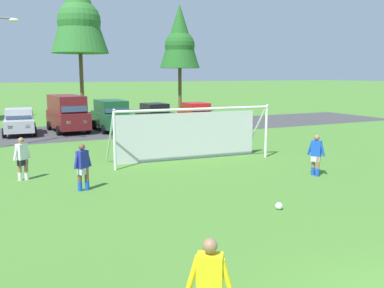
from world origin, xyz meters
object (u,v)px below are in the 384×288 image
parked_car_slot_center_left (112,115)px  parked_car_slot_center (155,114)px  soccer_ball (279,206)px  parked_car_slot_center_right (197,113)px  player_striker_near (22,159)px  player_midfield_center (83,167)px  parked_car_slot_far_left (19,121)px  parked_car_slot_left (67,112)px  soccer_goal (189,133)px  player_defender_far (316,155)px

parked_car_slot_center_left → parked_car_slot_center: bearing=22.0°
soccer_ball → parked_car_slot_center_right: (7.34, 20.23, 0.77)m
player_striker_near → player_midfield_center: size_ratio=1.00×
parked_car_slot_far_left → parked_car_slot_left: (3.13, 0.04, 0.47)m
soccer_goal → player_striker_near: (-7.31, -0.69, -0.47)m
parked_car_slot_center_left → player_midfield_center: bearing=-108.7°
parked_car_slot_center_left → soccer_ball: bearing=-90.6°
soccer_ball → parked_car_slot_center: size_ratio=0.05×
parked_car_slot_center → player_striker_near: bearing=-127.4°
soccer_ball → parked_car_slot_center: bearing=79.0°
parked_car_slot_center → parked_car_slot_center_right: bearing=-13.1°
parked_car_slot_center → parked_car_slot_center_right: same height
soccer_ball → parked_car_slot_center_left: parked_car_slot_center_left is taller
parked_car_slot_left → parked_car_slot_center_right: size_ratio=1.15×
player_midfield_center → parked_car_slot_center_right: size_ratio=0.38×
soccer_goal → parked_car_slot_far_left: soccer_goal is taller
player_defender_far → parked_car_slot_center_right: parked_car_slot_center_right is taller
player_defender_far → soccer_goal: bearing=122.4°
soccer_goal → parked_car_slot_center_right: 14.11m
soccer_goal → parked_car_slot_center: bearing=75.9°
parked_car_slot_left → parked_car_slot_center: parked_car_slot_left is taller
parked_car_slot_far_left → parked_car_slot_center: bearing=4.4°
parked_car_slot_far_left → player_midfield_center: bearing=-86.2°
soccer_ball → player_defender_far: player_defender_far is taller
parked_car_slot_far_left → parked_car_slot_center_right: 13.17m
soccer_ball → player_midfield_center: 6.70m
parked_car_slot_left → soccer_ball: bearing=-82.4°
player_striker_near → player_midfield_center: 3.01m
soccer_goal → player_defender_far: 5.90m
player_midfield_center → parked_car_slot_center: bearing=61.5°
soccer_goal → parked_car_slot_far_left: 14.10m
soccer_ball → player_midfield_center: (-4.80, 4.63, 0.71)m
player_striker_near → parked_car_slot_far_left: 13.18m
soccer_ball → soccer_goal: (0.75, 7.76, 1.18)m
player_defender_far → parked_car_slot_center_left: bearing=102.6°
parked_car_slot_left → parked_car_slot_center_left: bearing=-16.3°
player_defender_far → player_midfield_center: bearing=168.1°
player_midfield_center → parked_car_slot_center_right: bearing=52.1°
player_striker_near → player_defender_far: 11.30m
player_defender_far → parked_car_slot_center: (0.18, 18.20, 0.05)m
player_midfield_center → soccer_ball: bearing=-44.0°
parked_car_slot_center → parked_car_slot_center_right: size_ratio=0.99×
parked_car_slot_far_left → parked_car_slot_center_right: same height
player_defender_far → parked_car_slot_center_left: (-3.71, 16.63, 0.29)m
parked_car_slot_center_left → parked_car_slot_center_right: bearing=6.5°
soccer_goal → player_midfield_center: 6.39m
player_striker_near → parked_car_slot_center_right: (13.90, 13.16, 0.05)m
parked_car_slot_center → soccer_goal: bearing=-104.1°
player_midfield_center → parked_car_slot_left: 15.79m
parked_car_slot_left → parked_car_slot_center_right: parked_car_slot_left is taller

